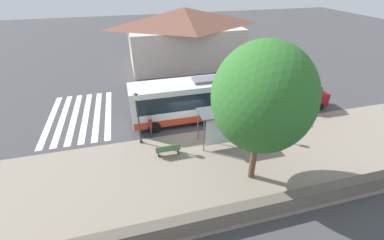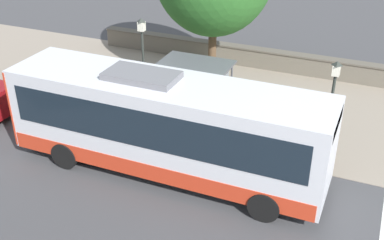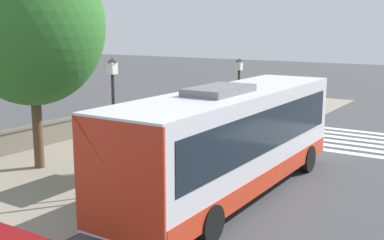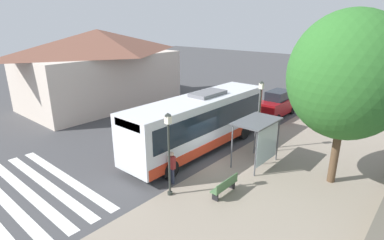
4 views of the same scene
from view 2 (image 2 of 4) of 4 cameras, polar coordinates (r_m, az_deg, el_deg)
name	(u,v)px [view 2 (image 2 of 4)]	position (r m, az deg, el deg)	size (l,w,h in m)	color
ground_plane	(219,151)	(18.24, 3.21, -3.66)	(120.00, 120.00, 0.00)	#424244
sidewalk_plaza	(253,102)	(21.99, 7.27, 2.18)	(9.00, 44.00, 0.02)	gray
stone_wall	(276,60)	(25.39, 9.97, 6.96)	(0.60, 20.00, 1.03)	#6B6356
bus	(165,124)	(16.17, -3.17, -0.50)	(2.73, 10.97, 3.62)	silver
bus_shelter	(197,72)	(19.38, 0.62, 5.71)	(1.77, 2.85, 2.64)	#515459
pedestrian	(297,147)	(16.87, 12.33, -3.20)	(0.34, 0.23, 1.73)	#2D3347
bench	(289,122)	(19.52, 11.38, -0.28)	(0.40, 1.71, 0.88)	#4C7247
street_lamp_near	(330,107)	(16.70, 16.09, 1.45)	(0.28, 0.28, 4.07)	#2D332D
street_lamp_far	(143,63)	(19.10, -5.78, 6.69)	(0.28, 0.28, 4.45)	#2D332D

